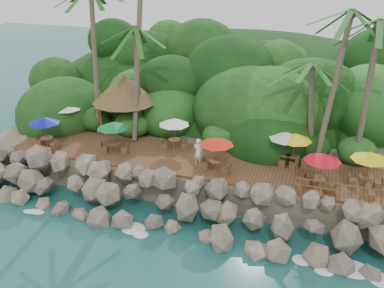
% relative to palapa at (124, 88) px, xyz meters
% --- Properties ---
extents(ground, '(140.00, 140.00, 0.00)m').
position_rel_palapa_xyz_m(ground, '(6.54, -9.20, -5.79)').
color(ground, '#19514F').
rests_on(ground, ground).
extents(land_base, '(32.00, 25.20, 2.10)m').
position_rel_palapa_xyz_m(land_base, '(6.54, 6.80, -4.74)').
color(land_base, gray).
rests_on(land_base, ground).
extents(jungle_hill, '(44.80, 28.00, 15.40)m').
position_rel_palapa_xyz_m(jungle_hill, '(6.54, 14.30, -5.79)').
color(jungle_hill, '#143811').
rests_on(jungle_hill, ground).
extents(seawall, '(29.00, 4.00, 2.30)m').
position_rel_palapa_xyz_m(seawall, '(6.54, -7.20, -4.64)').
color(seawall, gray).
rests_on(seawall, ground).
extents(terrace, '(26.00, 5.00, 0.20)m').
position_rel_palapa_xyz_m(terrace, '(6.54, -3.20, -3.59)').
color(terrace, brown).
rests_on(terrace, land_base).
extents(jungle_foliage, '(44.00, 16.00, 12.00)m').
position_rel_palapa_xyz_m(jungle_foliage, '(6.54, 5.80, -5.79)').
color(jungle_foliage, '#143811').
rests_on(jungle_foliage, ground).
extents(foam_line, '(25.20, 0.80, 0.06)m').
position_rel_palapa_xyz_m(foam_line, '(6.54, -8.90, -5.76)').
color(foam_line, white).
rests_on(foam_line, ground).
extents(palms, '(25.06, 6.58, 14.40)m').
position_rel_palapa_xyz_m(palms, '(7.83, -0.56, 6.09)').
color(palms, brown).
rests_on(palms, ground).
extents(palapa, '(4.97, 4.97, 4.60)m').
position_rel_palapa_xyz_m(palapa, '(0.00, 0.00, 0.00)').
color(palapa, brown).
rests_on(palapa, ground).
extents(dining_clusters, '(23.92, 5.38, 2.36)m').
position_rel_palapa_xyz_m(dining_clusters, '(7.19, -3.33, -1.53)').
color(dining_clusters, brown).
rests_on(dining_clusters, terrace).
extents(railing, '(8.30, 0.10, 1.00)m').
position_rel_palapa_xyz_m(railing, '(17.78, -5.55, -2.88)').
color(railing, brown).
rests_on(railing, terrace).
extents(waiter, '(0.77, 0.59, 1.89)m').
position_rel_palapa_xyz_m(waiter, '(7.24, -3.99, -2.54)').
color(waiter, white).
rests_on(waiter, terrace).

